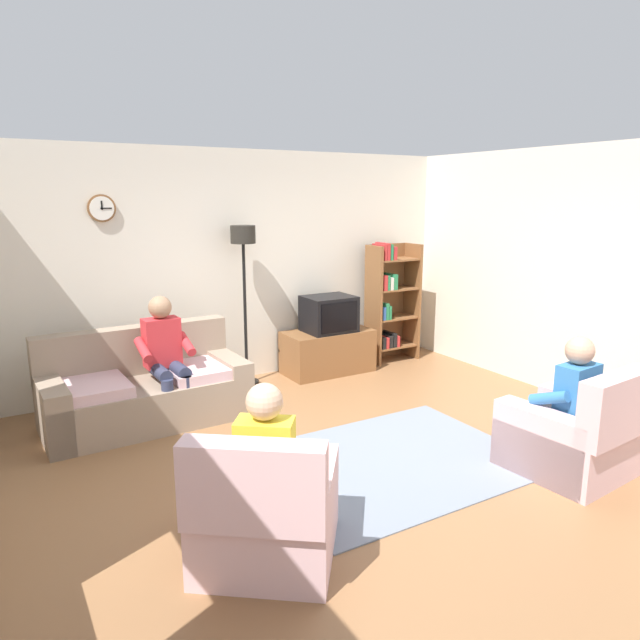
% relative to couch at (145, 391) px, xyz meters
% --- Properties ---
extents(ground_plane, '(12.00, 12.00, 0.00)m').
position_rel_couch_xyz_m(ground_plane, '(1.38, -1.77, -0.31)').
color(ground_plane, '#8C603D').
extents(back_wall_assembly, '(6.20, 0.17, 2.70)m').
position_rel_couch_xyz_m(back_wall_assembly, '(1.37, 0.89, 1.04)').
color(back_wall_assembly, silver).
rests_on(back_wall_assembly, ground_plane).
extents(right_wall, '(0.12, 5.80, 2.70)m').
position_rel_couch_xyz_m(right_wall, '(4.24, -1.77, 1.04)').
color(right_wall, silver).
rests_on(right_wall, ground_plane).
extents(couch, '(1.93, 0.95, 0.90)m').
position_rel_couch_xyz_m(couch, '(0.00, 0.00, 0.00)').
color(couch, gray).
rests_on(couch, ground_plane).
extents(tv_stand, '(1.10, 0.56, 0.53)m').
position_rel_couch_xyz_m(tv_stand, '(2.38, 0.48, -0.05)').
color(tv_stand, brown).
rests_on(tv_stand, ground_plane).
extents(tv, '(0.60, 0.49, 0.44)m').
position_rel_couch_xyz_m(tv, '(2.38, 0.46, 0.44)').
color(tv, black).
rests_on(tv, tv_stand).
extents(bookshelf, '(0.68, 0.36, 1.59)m').
position_rel_couch_xyz_m(bookshelf, '(3.37, 0.55, 0.49)').
color(bookshelf, brown).
rests_on(bookshelf, ground_plane).
extents(floor_lamp, '(0.28, 0.28, 1.85)m').
position_rel_couch_xyz_m(floor_lamp, '(1.32, 0.58, 1.14)').
color(floor_lamp, black).
rests_on(floor_lamp, ground_plane).
extents(armchair_near_window, '(1.17, 1.18, 0.90)m').
position_rel_couch_xyz_m(armchair_near_window, '(0.08, -2.58, -0.02)').
color(armchair_near_window, beige).
rests_on(armchair_near_window, ground_plane).
extents(armchair_near_bookshelf, '(0.87, 0.95, 0.90)m').
position_rel_couch_xyz_m(armchair_near_bookshelf, '(2.66, -2.79, -0.02)').
color(armchair_near_bookshelf, beige).
rests_on(armchair_near_bookshelf, ground_plane).
extents(area_rug, '(2.20, 1.70, 0.01)m').
position_rel_couch_xyz_m(area_rug, '(1.54, -1.93, -0.31)').
color(area_rug, slate).
rests_on(area_rug, ground_plane).
extents(person_on_couch, '(0.52, 0.55, 1.24)m').
position_rel_couch_xyz_m(person_on_couch, '(0.19, -0.11, 0.39)').
color(person_on_couch, red).
rests_on(person_on_couch, ground_plane).
extents(person_in_left_armchair, '(0.62, 0.64, 1.12)m').
position_rel_couch_xyz_m(person_in_left_armchair, '(0.14, -2.50, 0.29)').
color(person_in_left_armchair, yellow).
rests_on(person_in_left_armchair, ground_plane).
extents(person_in_right_armchair, '(0.54, 0.56, 1.12)m').
position_rel_couch_xyz_m(person_in_right_armchair, '(2.65, -2.70, 0.29)').
color(person_in_right_armchair, '#3372B2').
rests_on(person_in_right_armchair, ground_plane).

